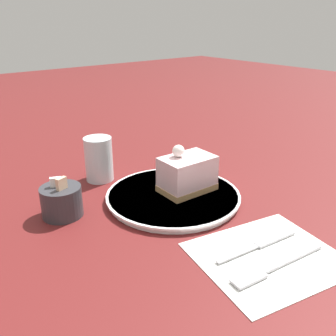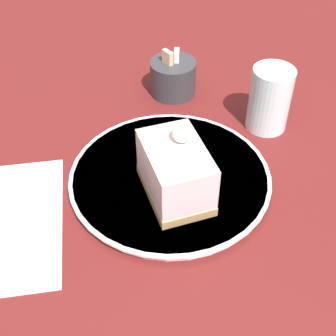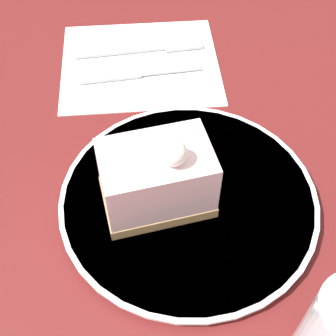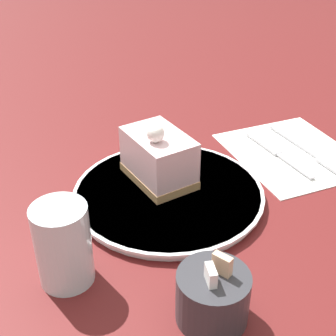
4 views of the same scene
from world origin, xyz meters
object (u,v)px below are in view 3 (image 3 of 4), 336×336
Objects in this scene: plate at (188,200)px; fork at (151,48)px; knife at (129,75)px; cake_slice at (157,178)px.

plate is 0.27m from fork.
knife is at bearing -34.76° from fork.
cake_slice is at bearing -6.62° from fork.
plate is at bearing 83.49° from cake_slice.
fork is (-0.26, 0.03, -0.00)m from plate.
plate is 2.44× the size of cake_slice.
cake_slice is at bearing 1.48° from knife.
plate is 0.22m from knife.
cake_slice reaches higher than knife.
cake_slice is 0.67× the size of knife.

